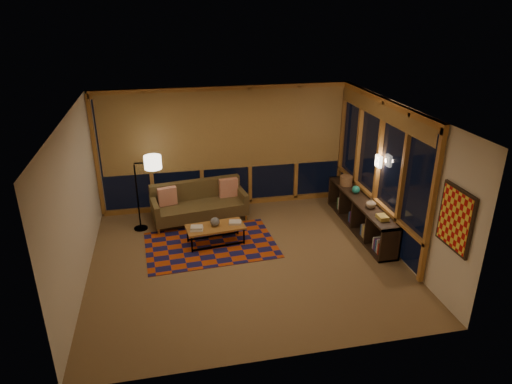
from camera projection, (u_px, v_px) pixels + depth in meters
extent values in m
cube|color=olive|center=(246.00, 260.00, 8.25)|extent=(5.50, 5.00, 0.01)
cube|color=beige|center=(245.00, 113.00, 7.20)|extent=(5.50, 5.00, 0.01)
cube|color=beige|center=(225.00, 148.00, 9.98)|extent=(5.50, 0.01, 2.70)
cube|color=beige|center=(284.00, 270.00, 5.47)|extent=(5.50, 0.01, 2.70)
cube|color=beige|center=(75.00, 205.00, 7.21)|extent=(0.01, 5.00, 2.70)
cube|color=beige|center=(395.00, 179.00, 8.24)|extent=(0.01, 5.00, 2.70)
cube|color=#B13C0D|center=(211.00, 245.00, 8.75)|extent=(2.54, 1.77, 0.01)
sphere|color=#222227|center=(215.00, 222.00, 8.66)|extent=(0.19, 0.19, 0.18)
cylinder|color=brown|center=(346.00, 181.00, 9.78)|extent=(0.34, 0.34, 0.20)
sphere|color=#1A7263|center=(356.00, 190.00, 9.36)|extent=(0.20, 0.20, 0.17)
imported|color=tan|center=(371.00, 203.00, 8.70)|extent=(0.24, 0.24, 0.20)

